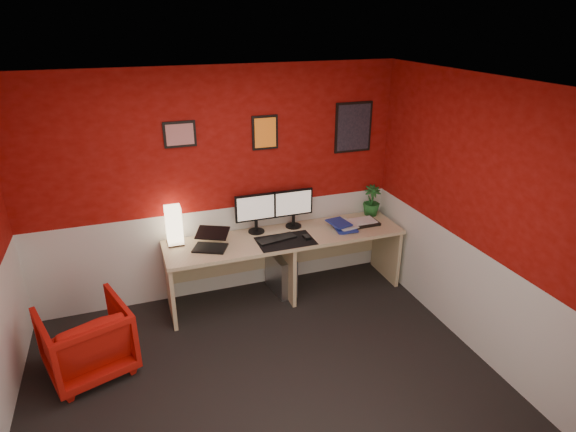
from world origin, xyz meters
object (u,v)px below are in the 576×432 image
object	(u,v)px
shoji_lamp	(174,227)
pc_tower	(281,273)
laptop	(210,239)
monitor_right	(294,203)
potted_plant	(372,201)
armchair	(87,340)
desk	(286,265)
monitor_left	(256,208)
zen_tray	(362,223)

from	to	relation	value
shoji_lamp	pc_tower	distance (m)	1.33
laptop	monitor_right	bearing A→B (deg)	39.85
potted_plant	armchair	bearing A→B (deg)	-165.54
desk	shoji_lamp	bearing A→B (deg)	170.56
monitor_left	potted_plant	xyz separation A→B (m)	(1.43, 0.02, -0.11)
shoji_lamp	armchair	world-z (taller)	shoji_lamp
desk	zen_tray	xyz separation A→B (m)	(0.93, 0.01, 0.38)
desk	shoji_lamp	distance (m)	1.30
potted_plant	armchair	xyz separation A→B (m)	(-3.21, -0.83, -0.59)
laptop	monitor_right	xyz separation A→B (m)	(0.99, 0.24, 0.18)
laptop	potted_plant	distance (m)	2.00
desk	potted_plant	xyz separation A→B (m)	(1.15, 0.22, 0.55)
desk	zen_tray	world-z (taller)	zen_tray
zen_tray	armchair	distance (m)	3.08
shoji_lamp	monitor_left	size ratio (longest dim) A/B	0.69
shoji_lamp	armchair	size ratio (longest dim) A/B	0.57
zen_tray	monitor_left	bearing A→B (deg)	171.13
laptop	zen_tray	size ratio (longest dim) A/B	0.94
monitor_right	desk	bearing A→B (deg)	-128.75
pc_tower	armchair	distance (m)	2.15
zen_tray	potted_plant	world-z (taller)	potted_plant
monitor_left	armchair	bearing A→B (deg)	-155.53
monitor_right	zen_tray	bearing A→B (deg)	-13.76
laptop	monitor_left	bearing A→B (deg)	49.44
desk	potted_plant	bearing A→B (deg)	10.70
monitor_left	pc_tower	bearing A→B (deg)	-25.20
monitor_right	laptop	bearing A→B (deg)	-166.49
monitor_left	desk	bearing A→B (deg)	-36.61
laptop	desk	bearing A→B (deg)	28.82
monitor_right	pc_tower	world-z (taller)	monitor_right
shoji_lamp	zen_tray	xyz separation A→B (m)	(2.08, -0.18, -0.18)
shoji_lamp	zen_tray	world-z (taller)	shoji_lamp
shoji_lamp	monitor_right	distance (m)	1.32
laptop	pc_tower	world-z (taller)	laptop
pc_tower	monitor_left	bearing A→B (deg)	147.81
monitor_right	pc_tower	bearing A→B (deg)	-148.60
shoji_lamp	laptop	world-z (taller)	shoji_lamp
armchair	potted_plant	bearing A→B (deg)	175.87
desk	armchair	distance (m)	2.15
monitor_right	armchair	bearing A→B (deg)	-159.89
zen_tray	pc_tower	xyz separation A→B (m)	(-0.96, 0.07, -0.52)
monitor_left	monitor_right	size ratio (longest dim) A/B	1.00
zen_tray	monitor_right	bearing A→B (deg)	166.24
monitor_right	armchair	world-z (taller)	monitor_right
desk	armchair	xyz separation A→B (m)	(-2.06, -0.61, -0.05)
monitor_right	zen_tray	xyz separation A→B (m)	(0.77, -0.19, -0.28)
monitor_right	potted_plant	bearing A→B (deg)	0.87
desk	laptop	size ratio (longest dim) A/B	7.88
pc_tower	monitor_right	bearing A→B (deg)	24.42
shoji_lamp	zen_tray	size ratio (longest dim) A/B	1.14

